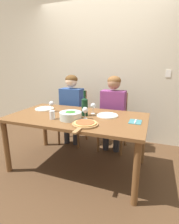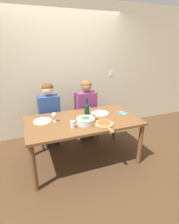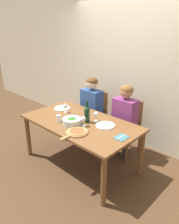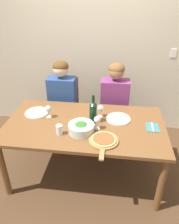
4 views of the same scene
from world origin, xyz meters
name	(u,v)px [view 2 (image 2 of 4)]	position (x,y,z in m)	size (l,w,h in m)	color
ground_plane	(83,159)	(0.00, 0.00, 0.00)	(40.00, 40.00, 0.00)	#4C331E
back_wall	(63,71)	(0.00, 1.22, 1.35)	(10.00, 0.06, 2.70)	beige
dining_table	(83,125)	(0.00, 0.00, 0.66)	(1.77, 0.97, 0.74)	brown
chair_left	(50,119)	(-0.42, 0.79, 0.50)	(0.42, 0.42, 0.94)	brown
chair_right	(85,114)	(0.32, 0.79, 0.50)	(0.42, 0.42, 0.94)	brown
person_woman	(49,110)	(-0.42, 0.68, 0.74)	(0.47, 0.51, 1.23)	#28282D
person_man	(87,105)	(0.32, 0.68, 0.74)	(0.47, 0.51, 1.23)	#28282D
wine_bottle	(87,110)	(0.09, 0.05, 0.88)	(0.08, 0.08, 0.33)	black
broccoli_bowl	(86,121)	(-0.01, -0.16, 0.79)	(0.27, 0.27, 0.10)	silver
dinner_plate_left	(43,121)	(-0.60, 0.15, 0.75)	(0.28, 0.28, 0.02)	silver
dinner_plate_right	(101,113)	(0.37, 0.14, 0.75)	(0.28, 0.28, 0.02)	silver
pizza_on_board	(104,124)	(0.23, -0.30, 0.76)	(0.30, 0.44, 0.04)	#9E7042
wine_glass_left	(54,115)	(-0.43, 0.08, 0.85)	(0.07, 0.07, 0.15)	silver
wine_glass_right	(88,109)	(0.16, 0.17, 0.85)	(0.07, 0.07, 0.15)	silver
wine_glass_centre	(93,114)	(0.15, -0.08, 0.85)	(0.07, 0.07, 0.15)	silver
water_tumbler	(73,124)	(-0.23, -0.23, 0.80)	(0.07, 0.07, 0.10)	silver
fork_on_napkin	(123,113)	(0.74, 0.01, 0.75)	(0.14, 0.18, 0.01)	#387075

